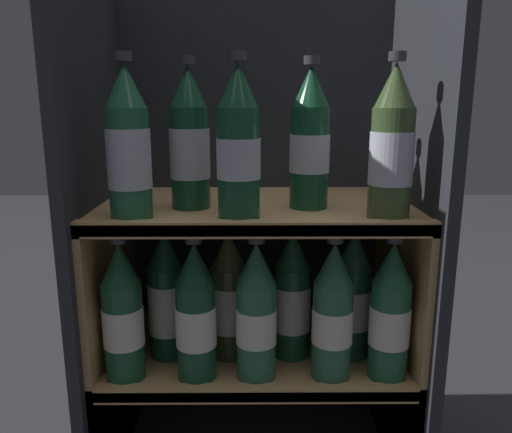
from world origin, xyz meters
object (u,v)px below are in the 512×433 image
at_px(bottle_upper_front_1, 239,146).
at_px(bottle_lower_back_1, 229,298).
at_px(bottle_upper_back_1, 310,142).
at_px(bottle_lower_back_3, 352,297).
at_px(bottle_upper_back_0, 190,143).
at_px(bottle_lower_front_3, 333,315).
at_px(bottle_lower_back_0, 167,298).
at_px(bottle_lower_back_2, 292,298).
at_px(bottle_upper_front_0, 128,148).
at_px(bottle_lower_front_4, 390,315).
at_px(bottle_lower_front_0, 123,315).
at_px(bottle_lower_front_2, 258,315).
at_px(bottle_upper_front_2, 392,147).
at_px(bottle_lower_front_1, 196,315).

distance_m(bottle_upper_front_1, bottle_lower_back_1, 0.29).
height_order(bottle_upper_back_1, bottle_lower_back_3, bottle_upper_back_1).
distance_m(bottle_upper_back_0, bottle_lower_back_3, 0.40).
distance_m(bottle_upper_back_1, bottle_lower_front_3, 0.29).
distance_m(bottle_lower_back_0, bottle_lower_back_1, 0.11).
height_order(bottle_lower_back_0, bottle_lower_back_2, same).
distance_m(bottle_upper_front_0, bottle_upper_back_1, 0.30).
relative_size(bottle_lower_front_3, bottle_lower_back_3, 1.00).
bearing_deg(bottle_lower_back_0, bottle_lower_front_4, -11.19).
xyz_separation_m(bottle_upper_back_1, bottle_lower_front_3, (0.04, -0.08, -0.28)).
bearing_deg(bottle_upper_back_1, bottle_lower_front_4, -29.89).
height_order(bottle_upper_back_1, bottle_lower_front_4, bottle_upper_back_1).
height_order(bottle_upper_back_0, bottle_lower_front_3, bottle_upper_back_0).
bearing_deg(bottle_lower_front_0, bottle_upper_front_0, 0.00).
xyz_separation_m(bottle_upper_front_1, bottle_lower_back_2, (0.09, 0.08, -0.28)).
bearing_deg(bottle_lower_back_0, bottle_lower_front_0, -128.60).
distance_m(bottle_upper_front_0, bottle_lower_back_3, 0.47).
bearing_deg(bottle_lower_front_2, bottle_upper_back_0, 146.57).
xyz_separation_m(bottle_lower_back_0, bottle_lower_back_1, (0.11, 0.00, 0.00)).
height_order(bottle_upper_front_1, bottle_lower_front_0, bottle_upper_front_1).
relative_size(bottle_upper_front_2, bottle_lower_front_2, 1.00).
distance_m(bottle_upper_back_1, bottle_lower_front_0, 0.43).
relative_size(bottle_lower_front_4, bottle_lower_back_2, 1.00).
height_order(bottle_lower_front_0, bottle_lower_front_4, same).
bearing_deg(bottle_lower_back_2, bottle_upper_front_2, -27.88).
bearing_deg(bottle_upper_back_1, bottle_upper_back_0, 180.00).
distance_m(bottle_lower_front_3, bottle_lower_back_2, 0.10).
distance_m(bottle_lower_back_0, bottle_lower_back_3, 0.34).
xyz_separation_m(bottle_upper_front_0, bottle_lower_front_1, (0.10, -0.00, -0.28)).
height_order(bottle_upper_front_0, bottle_lower_back_2, bottle_upper_front_0).
height_order(bottle_lower_front_0, bottle_lower_front_2, same).
bearing_deg(bottle_lower_back_0, bottle_lower_front_3, -14.77).
bearing_deg(bottle_upper_back_0, bottle_lower_front_1, -81.62).
bearing_deg(bottle_lower_back_1, bottle_upper_back_0, -180.00).
relative_size(bottle_upper_back_1, bottle_lower_front_4, 1.00).
relative_size(bottle_upper_back_1, bottle_lower_back_2, 1.00).
height_order(bottle_upper_front_0, bottle_upper_back_1, same).
xyz_separation_m(bottle_lower_front_0, bottle_lower_front_2, (0.23, 0.00, 0.00)).
xyz_separation_m(bottle_upper_front_0, bottle_upper_front_1, (0.17, 0.00, 0.00)).
xyz_separation_m(bottle_upper_front_2, bottle_lower_back_3, (-0.03, 0.08, -0.28)).
bearing_deg(bottle_upper_back_1, bottle_lower_back_1, 180.00).
distance_m(bottle_lower_front_2, bottle_lower_front_3, 0.12).
relative_size(bottle_upper_back_1, bottle_lower_back_1, 1.00).
bearing_deg(bottle_lower_front_2, bottle_upper_front_2, 0.00).
height_order(bottle_lower_front_1, bottle_lower_back_0, same).
bearing_deg(bottle_lower_front_2, bottle_lower_front_3, 0.00).
xyz_separation_m(bottle_upper_back_0, bottle_lower_back_0, (-0.05, 0.00, -0.28)).
relative_size(bottle_upper_back_0, bottle_lower_front_4, 1.00).
height_order(bottle_upper_front_2, bottle_lower_back_1, bottle_upper_front_2).
distance_m(bottle_upper_front_0, bottle_upper_front_2, 0.41).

